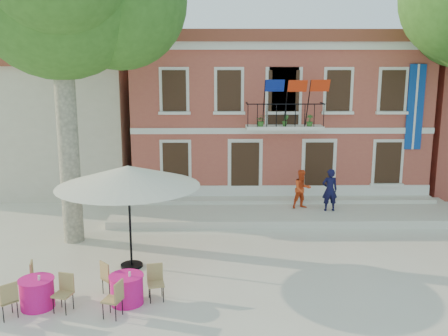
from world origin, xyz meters
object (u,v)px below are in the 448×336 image
cafe_table_0 (127,288)px  cafe_table_1 (37,292)px  pedestrian_orange (302,189)px  pedestrian_navy (330,190)px  patio_umbrella (128,176)px

cafe_table_0 → cafe_table_1: 2.25m
pedestrian_orange → cafe_table_0: size_ratio=0.88×
pedestrian_navy → cafe_table_0: (-6.84, -7.30, -0.73)m
patio_umbrella → pedestrian_orange: patio_umbrella is taller
patio_umbrella → cafe_table_1: 4.05m
cafe_table_0 → pedestrian_navy: bearing=46.9°
patio_umbrella → pedestrian_navy: 8.82m
pedestrian_navy → cafe_table_0: 10.03m
pedestrian_navy → cafe_table_0: pedestrian_navy is taller
pedestrian_navy → cafe_table_1: pedestrian_navy is taller
pedestrian_orange → cafe_table_1: size_ratio=0.88×
patio_umbrella → pedestrian_orange: bearing=40.9°
pedestrian_orange → cafe_table_1: (-8.04, -7.87, -0.67)m
cafe_table_0 → pedestrian_orange: bearing=52.9°
patio_umbrella → pedestrian_navy: (7.13, 4.90, -1.68)m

